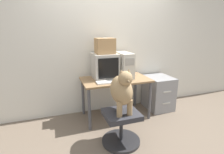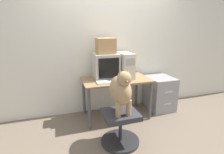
# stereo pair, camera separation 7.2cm
# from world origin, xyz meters

# --- Properties ---
(ground_plane) EXTENTS (12.00, 12.00, 0.00)m
(ground_plane) POSITION_xyz_m (0.00, 0.00, 0.00)
(ground_plane) COLOR #6B5B4C
(wall_back) EXTENTS (8.00, 0.05, 2.60)m
(wall_back) POSITION_xyz_m (0.00, 0.74, 1.30)
(wall_back) COLOR silver
(wall_back) RESTS_ON ground_plane
(desk) EXTENTS (1.19, 0.67, 0.73)m
(desk) POSITION_xyz_m (0.00, 0.34, 0.63)
(desk) COLOR olive
(desk) RESTS_ON ground_plane
(crt_monitor) EXTENTS (0.43, 0.40, 0.44)m
(crt_monitor) POSITION_xyz_m (-0.16, 0.45, 0.95)
(crt_monitor) COLOR #B7B2A8
(crt_monitor) RESTS_ON desk
(pc_tower) EXTENTS (0.22, 0.48, 0.45)m
(pc_tower) POSITION_xyz_m (0.19, 0.40, 0.95)
(pc_tower) COLOR beige
(pc_tower) RESTS_ON desk
(keyboard) EXTENTS (0.40, 0.16, 0.03)m
(keyboard) POSITION_xyz_m (-0.19, 0.16, 0.74)
(keyboard) COLOR silver
(keyboard) RESTS_ON desk
(computer_mouse) EXTENTS (0.06, 0.04, 0.04)m
(computer_mouse) POSITION_xyz_m (0.07, 0.17, 0.75)
(computer_mouse) COLOR beige
(computer_mouse) RESTS_ON desk
(office_chair) EXTENTS (0.55, 0.55, 0.48)m
(office_chair) POSITION_xyz_m (-0.19, -0.43, 0.25)
(office_chair) COLOR #262628
(office_chair) RESTS_ON ground_plane
(dog) EXTENTS (0.26, 0.50, 0.63)m
(dog) POSITION_xyz_m (-0.19, -0.43, 0.81)
(dog) COLOR #9E7F56
(dog) RESTS_ON office_chair
(filing_cabinet) EXTENTS (0.47, 0.56, 0.66)m
(filing_cabinet) POSITION_xyz_m (0.95, 0.39, 0.33)
(filing_cabinet) COLOR gray
(filing_cabinet) RESTS_ON ground_plane
(cardboard_box) EXTENTS (0.32, 0.27, 0.27)m
(cardboard_box) POSITION_xyz_m (-0.16, 0.46, 1.30)
(cardboard_box) COLOR #A87F51
(cardboard_box) RESTS_ON crt_monitor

